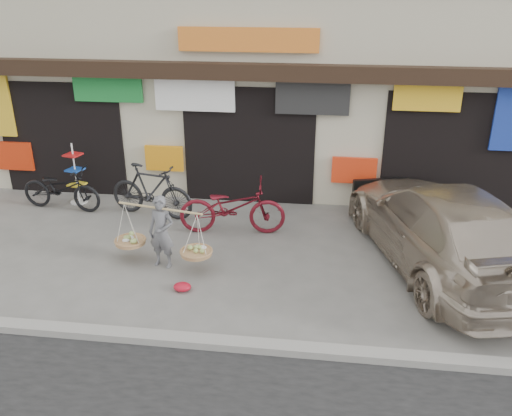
# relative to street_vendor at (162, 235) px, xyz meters

# --- Properties ---
(ground) EXTENTS (70.00, 70.00, 0.00)m
(ground) POSITION_rel_street_vendor_xyz_m (1.14, -0.21, -0.62)
(ground) COLOR slate
(ground) RESTS_ON ground
(kerb) EXTENTS (70.00, 0.25, 0.12)m
(kerb) POSITION_rel_street_vendor_xyz_m (1.14, -2.21, -0.56)
(kerb) COLOR gray
(kerb) RESTS_ON ground
(shophouse_block) EXTENTS (14.00, 6.32, 7.00)m
(shophouse_block) POSITION_rel_street_vendor_xyz_m (1.14, 6.21, 2.83)
(shophouse_block) COLOR beige
(shophouse_block) RESTS_ON ground
(street_vendor) EXTENTS (1.88, 0.83, 1.37)m
(street_vendor) POSITION_rel_street_vendor_xyz_m (0.00, 0.00, 0.00)
(street_vendor) COLOR slate
(street_vendor) RESTS_ON ground
(bike_0) EXTENTS (1.99, 0.89, 1.01)m
(bike_0) POSITION_rel_street_vendor_xyz_m (-3.03, 2.25, -0.11)
(bike_0) COLOR black
(bike_0) RESTS_ON ground
(bike_1) EXTENTS (2.06, 0.99, 1.20)m
(bike_1) POSITION_rel_street_vendor_xyz_m (-0.88, 2.16, -0.02)
(bike_1) COLOR black
(bike_1) RESTS_ON ground
(bike_2) EXTENTS (2.25, 0.98, 1.15)m
(bike_2) POSITION_rel_street_vendor_xyz_m (1.03, 1.55, -0.05)
(bike_2) COLOR maroon
(bike_2) RESTS_ON ground
(suv) EXTENTS (3.55, 5.71, 1.55)m
(suv) POSITION_rel_street_vendor_xyz_m (5.04, 0.73, 0.15)
(suv) COLOR #BBAB96
(suv) RESTS_ON ground
(display_rack) EXTENTS (0.42, 0.42, 1.45)m
(display_rack) POSITION_rel_street_vendor_xyz_m (-2.85, 2.68, -0.04)
(display_rack) COLOR silver
(display_rack) RESTS_ON ground
(red_bag) EXTENTS (0.31, 0.25, 0.14)m
(red_bag) POSITION_rel_street_vendor_xyz_m (0.56, -0.81, -0.55)
(red_bag) COLOR red
(red_bag) RESTS_ON ground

